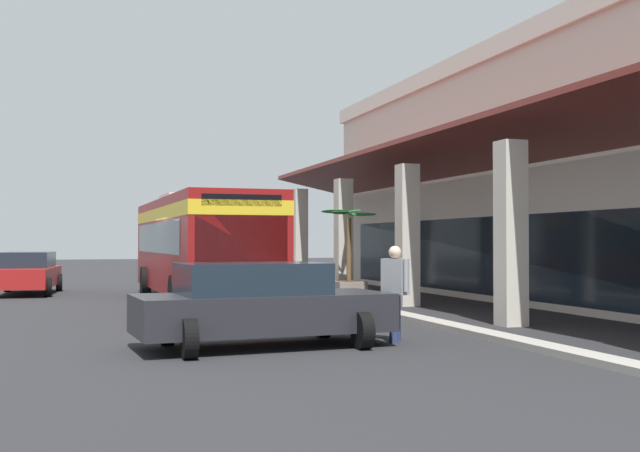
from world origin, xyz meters
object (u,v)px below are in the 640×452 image
object	(u,v)px
transit_bus	(200,241)
pedestrian	(395,287)
parked_sedan_red	(27,273)
potted_palm	(349,276)
parked_sedan_charcoal	(260,304)

from	to	relation	value
transit_bus	pedestrian	xyz separation A→B (m)	(10.45, 1.95, -0.85)
parked_sedan_red	potted_palm	distance (m)	11.25
transit_bus	parked_sedan_charcoal	world-z (taller)	transit_bus
parked_sedan_red	parked_sedan_charcoal	distance (m)	16.41
transit_bus	parked_sedan_red	world-z (taller)	transit_bus
potted_palm	parked_sedan_red	bearing A→B (deg)	-113.40
transit_bus	potted_palm	xyz separation A→B (m)	(-0.90, 5.14, -1.17)
pedestrian	parked_sedan_charcoal	bearing A→B (deg)	-91.53
potted_palm	transit_bus	bearing A→B (deg)	-80.02
parked_sedan_charcoal	pedestrian	world-z (taller)	pedestrian
transit_bus	parked_sedan_charcoal	xyz separation A→B (m)	(10.38, -0.57, -1.10)
parked_sedan_red	pedestrian	bearing A→B (deg)	24.29
parked_sedan_charcoal	pedestrian	distance (m)	2.53
parked_sedan_red	transit_bus	bearing A→B (deg)	43.99
transit_bus	parked_sedan_charcoal	size ratio (longest dim) A/B	2.49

